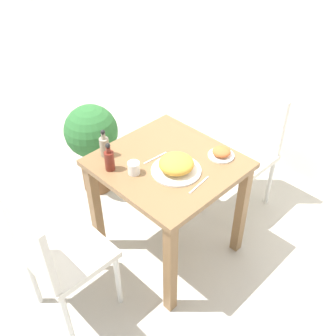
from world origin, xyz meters
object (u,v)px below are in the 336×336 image
at_px(side_plate, 221,153).
at_px(sauce_bottle, 109,160).
at_px(chair_far, 248,146).
at_px(potted_plant_left, 92,139).
at_px(food_plate, 176,165).
at_px(chair_near, 55,254).
at_px(drink_cup, 134,168).
at_px(condiment_bottle, 104,146).

relative_size(side_plate, sauce_bottle, 0.88).
bearing_deg(chair_far, side_plate, -75.49).
height_order(side_plate, potted_plant_left, side_plate).
distance_m(food_plate, side_plate, 0.31).
xyz_separation_m(food_plate, potted_plant_left, (-0.99, 0.08, -0.33)).
relative_size(chair_near, chair_far, 1.00).
relative_size(chair_far, potted_plant_left, 1.20).
relative_size(chair_near, potted_plant_left, 1.20).
distance_m(sauce_bottle, potted_plant_left, 0.86).
height_order(chair_near, chair_far, same).
bearing_deg(side_plate, chair_far, 104.51).
relative_size(chair_far, drink_cup, 12.29).
height_order(sauce_bottle, condiment_bottle, same).
relative_size(chair_far, sauce_bottle, 5.00).
height_order(chair_far, condiment_bottle, condiment_bottle).
height_order(chair_far, sauce_bottle, sauce_bottle).
height_order(chair_near, drink_cup, chair_near).
xyz_separation_m(chair_near, sauce_bottle, (-0.11, 0.50, 0.32)).
height_order(chair_far, side_plate, chair_far).
xyz_separation_m(chair_far, food_plate, (0.04, -0.82, 0.29)).
xyz_separation_m(chair_near, potted_plant_left, (-0.81, 0.84, -0.04)).
xyz_separation_m(chair_far, sauce_bottle, (-0.25, -1.08, 0.32)).
bearing_deg(side_plate, sauce_bottle, -124.30).
xyz_separation_m(food_plate, sauce_bottle, (-0.29, -0.26, 0.03)).
distance_m(side_plate, sauce_bottle, 0.68).
xyz_separation_m(drink_cup, condiment_bottle, (-0.26, -0.01, 0.03)).
relative_size(chair_near, drink_cup, 12.29).
bearing_deg(chair_far, potted_plant_left, -142.15).
distance_m(food_plate, condiment_bottle, 0.46).
height_order(drink_cup, potted_plant_left, drink_cup).
bearing_deg(sauce_bottle, chair_far, 77.09).
distance_m(drink_cup, condiment_bottle, 0.26).
bearing_deg(condiment_bottle, potted_plant_left, 154.13).
height_order(side_plate, sauce_bottle, sauce_bottle).
xyz_separation_m(condiment_bottle, potted_plant_left, (-0.57, 0.28, -0.35)).
bearing_deg(sauce_bottle, chair_near, -77.34).
bearing_deg(potted_plant_left, food_plate, -4.74).
bearing_deg(chair_near, chair_far, -94.90).
bearing_deg(sauce_bottle, potted_plant_left, 154.00).
xyz_separation_m(drink_cup, sauce_bottle, (-0.13, -0.07, 0.03)).
relative_size(drink_cup, condiment_bottle, 0.41).
distance_m(chair_near, drink_cup, 0.64).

